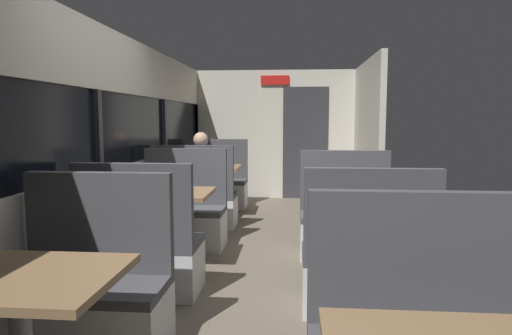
% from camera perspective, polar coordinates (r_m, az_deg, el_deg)
% --- Properties ---
extents(ground_plane, '(3.30, 9.20, 0.02)m').
position_cam_1_polar(ground_plane, '(4.23, -0.18, -13.81)').
color(ground_plane, '#665B4C').
extents(carriage_window_panel_left, '(0.09, 8.48, 2.30)m').
position_cam_1_polar(carriage_window_panel_left, '(4.36, -19.54, 1.51)').
color(carriage_window_panel_left, beige).
rests_on(carriage_window_panel_left, ground_plane).
extents(carriage_end_bulkhead, '(2.90, 0.11, 2.30)m').
position_cam_1_polar(carriage_end_bulkhead, '(8.17, 2.81, 4.09)').
color(carriage_end_bulkhead, beige).
rests_on(carriage_end_bulkhead, ground_plane).
extents(carriage_aisle_panel_right, '(0.08, 2.40, 2.30)m').
position_cam_1_polar(carriage_aisle_panel_right, '(7.05, 13.84, 3.69)').
color(carriage_aisle_panel_right, beige).
rests_on(carriage_aisle_panel_right, ground_plane).
extents(dining_table_near_window, '(0.90, 0.70, 0.74)m').
position_cam_1_polar(dining_table_near_window, '(2.38, -27.85, -14.12)').
color(dining_table_near_window, '#9E9EA3').
rests_on(dining_table_near_window, ground_plane).
extents(bench_near_window_facing_entry, '(0.95, 0.50, 1.10)m').
position_cam_1_polar(bench_near_window_facing_entry, '(3.06, -20.24, -15.44)').
color(bench_near_window_facing_entry, silver).
rests_on(bench_near_window_facing_entry, ground_plane).
extents(dining_table_mid_window, '(0.90, 0.70, 0.74)m').
position_cam_1_polar(dining_table_mid_window, '(4.45, -11.50, -4.26)').
color(dining_table_mid_window, '#9E9EA3').
rests_on(dining_table_mid_window, ground_plane).
extents(bench_mid_window_facing_end, '(0.95, 0.50, 1.10)m').
position_cam_1_polar(bench_mid_window_facing_end, '(3.88, -14.34, -10.64)').
color(bench_mid_window_facing_end, silver).
rests_on(bench_mid_window_facing_end, ground_plane).
extents(bench_mid_window_facing_entry, '(0.95, 0.50, 1.10)m').
position_cam_1_polar(bench_mid_window_facing_entry, '(5.17, -9.24, -6.27)').
color(bench_mid_window_facing_entry, silver).
rests_on(bench_mid_window_facing_entry, ground_plane).
extents(dining_table_far_window, '(0.90, 0.70, 0.74)m').
position_cam_1_polar(dining_table_far_window, '(6.69, -5.91, -0.68)').
color(dining_table_far_window, '#9E9EA3').
rests_on(dining_table_far_window, ground_plane).
extents(bench_far_window_facing_end, '(0.95, 0.50, 1.10)m').
position_cam_1_polar(bench_far_window_facing_end, '(6.06, -7.11, -4.40)').
color(bench_far_window_facing_end, silver).
rests_on(bench_far_window_facing_end, ground_plane).
extents(bench_far_window_facing_entry, '(0.95, 0.50, 1.10)m').
position_cam_1_polar(bench_far_window_facing_entry, '(7.41, -4.88, -2.42)').
color(bench_far_window_facing_entry, silver).
rests_on(bench_far_window_facing_entry, ground_plane).
extents(dining_table_rear_aisle, '(0.90, 0.70, 0.74)m').
position_cam_1_polar(dining_table_rear_aisle, '(4.11, 12.43, -5.14)').
color(dining_table_rear_aisle, '#9E9EA3').
rests_on(dining_table_rear_aisle, ground_plane).
extents(bench_rear_aisle_facing_end, '(0.95, 0.50, 1.10)m').
position_cam_1_polar(bench_rear_aisle_facing_end, '(3.52, 13.84, -12.35)').
color(bench_rear_aisle_facing_end, silver).
rests_on(bench_rear_aisle_facing_end, ground_plane).
extents(bench_rear_aisle_facing_entry, '(0.95, 0.50, 1.10)m').
position_cam_1_polar(bench_rear_aisle_facing_entry, '(4.86, 11.26, -7.12)').
color(bench_rear_aisle_facing_entry, silver).
rests_on(bench_rear_aisle_facing_entry, ground_plane).
extents(seated_passenger, '(0.47, 0.55, 1.26)m').
position_cam_1_polar(seated_passenger, '(6.09, -7.00, -2.34)').
color(seated_passenger, '#26262D').
rests_on(seated_passenger, ground_plane).
extents(coffee_cup_primary, '(0.07, 0.07, 0.09)m').
position_cam_1_polar(coffee_cup_primary, '(4.50, -13.97, -2.33)').
color(coffee_cup_primary, white).
rests_on(coffee_cup_primary, dining_table_mid_window).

